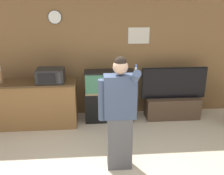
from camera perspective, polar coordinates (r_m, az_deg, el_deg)
wall_back_paneled at (r=5.45m, az=-2.02°, el=6.97°), size 10.00×0.08×2.60m
counter_island at (r=5.31m, az=-17.22°, el=-3.63°), size 1.72×0.54×0.95m
microwave at (r=5.00m, az=-13.87°, el=2.68°), size 0.53×0.38×0.27m
aquarium_on_stand at (r=5.28m, az=-0.65°, el=-1.93°), size 1.03×0.38×1.10m
tv_on_stand at (r=5.63m, az=13.67°, el=-3.44°), size 1.41×0.40×1.14m
person_standing at (r=3.64m, az=1.67°, el=-5.91°), size 0.55×0.42×1.75m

